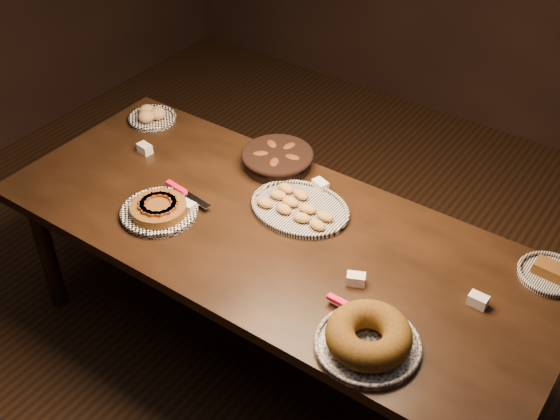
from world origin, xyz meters
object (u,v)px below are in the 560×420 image
Objects in this scene: buffet_table at (274,243)px; madeleine_platter at (299,208)px; bundt_cake_plate at (368,338)px; apple_tart_plate at (159,210)px.

madeleine_platter reaches higher than buffet_table.
bundt_cake_plate reaches higher than buffet_table.
apple_tart_plate is at bearing 166.31° from bundt_cake_plate.
buffet_table is 0.50m from apple_tart_plate.
buffet_table is at bearing 9.21° from apple_tart_plate.
bundt_cake_plate is at bearing -20.72° from apple_tart_plate.
buffet_table is at bearing 145.76° from bundt_cake_plate.
buffet_table is 7.04× the size of apple_tart_plate.
apple_tart_plate is 0.83× the size of bundt_cake_plate.
bundt_cake_plate is at bearing -33.98° from madeleine_platter.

